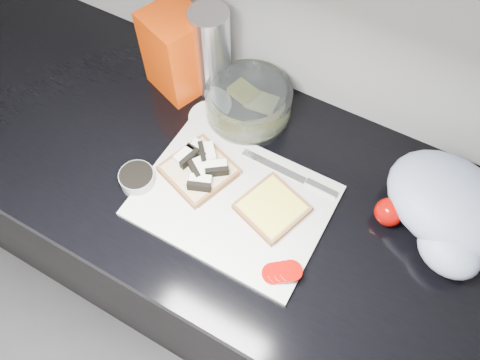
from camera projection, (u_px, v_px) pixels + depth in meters
name	position (u px, v px, depth m)	size (l,w,h in m)	color
base_cabinet	(250.00, 262.00, 1.44)	(3.50, 0.60, 0.86)	black
countertop	(253.00, 190.00, 1.05)	(3.50, 0.64, 0.04)	black
cutting_board	(233.00, 201.00, 1.01)	(0.40, 0.30, 0.01)	silver
bread_left	(200.00, 169.00, 1.03)	(0.18, 0.18, 0.04)	#CAB78E
bread_right	(272.00, 208.00, 0.99)	(0.16, 0.16, 0.02)	#CAB78E
tomato_slices	(282.00, 272.00, 0.91)	(0.08, 0.07, 0.02)	#9E0703
knife	(301.00, 179.00, 1.03)	(0.23, 0.02, 0.01)	silver
seed_tub	(137.00, 179.00, 1.02)	(0.08, 0.08, 0.04)	#959A99
tub_lid	(210.00, 118.00, 1.13)	(0.11, 0.11, 0.01)	silver
glass_bowl	(248.00, 103.00, 1.10)	(0.20, 0.20, 0.08)	silver
bread_bag	(177.00, 52.00, 1.10)	(0.13, 0.12, 0.21)	#FC2004
steel_canister	(211.00, 52.00, 1.09)	(0.09, 0.09, 0.22)	silver
grocery_bag	(449.00, 209.00, 0.94)	(0.32, 0.31, 0.12)	#AAB8D1
whole_tomatoes	(389.00, 212.00, 0.97)	(0.06, 0.06, 0.06)	#9E0703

